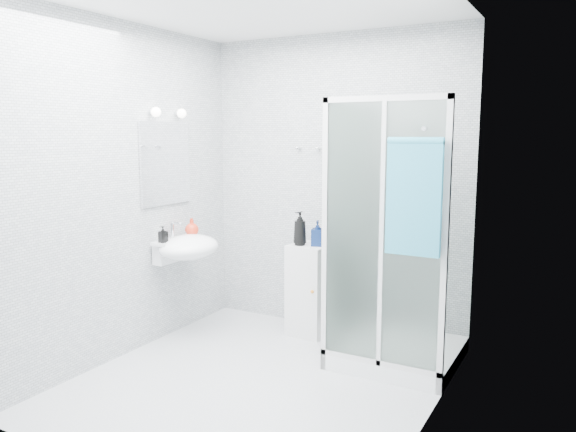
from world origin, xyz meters
The scene contains 12 objects.
room centered at (0.00, 0.00, 1.30)m, with size 2.40×2.60×2.60m.
shower_enclosure centered at (0.67, 0.77, 0.45)m, with size 0.90×0.95×2.00m.
wall_basin centered at (-0.99, 0.45, 0.80)m, with size 0.46×0.56×0.35m.
mirror centered at (-1.19, 0.45, 1.50)m, with size 0.02×0.60×0.70m, color white.
vanity_lights centered at (-1.14, 0.45, 1.92)m, with size 0.10×0.40×0.08m.
wall_hooks centered at (-0.25, 1.26, 1.62)m, with size 0.23×0.06×0.03m.
storage_cabinet centered at (-0.11, 1.04, 0.40)m, with size 0.35×0.37×0.80m.
hand_towel centered at (0.98, 0.36, 1.36)m, with size 0.36×0.05×0.77m.
shampoo_bottle_a centered at (-0.18, 0.99, 0.94)m, with size 0.11×0.11×0.29m, color black.
shampoo_bottle_b centered at (-0.04, 1.03, 0.91)m, with size 0.10×0.10×0.22m, color #0C1D49.
soap_dispenser_orange centered at (-1.07, 0.63, 0.94)m, with size 0.12×0.12×0.15m, color red.
soap_dispenser_black centered at (-1.07, 0.26, 0.93)m, with size 0.06×0.06×0.14m, color black.
Camera 1 is at (2.01, -3.21, 1.75)m, focal length 35.00 mm.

